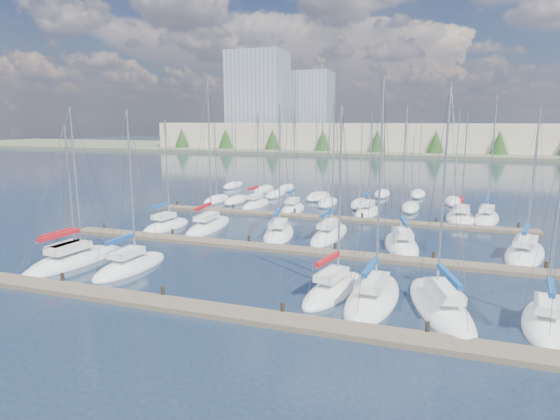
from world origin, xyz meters
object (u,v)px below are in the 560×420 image
(sailboat_c, at_px, (130,266))
(sailboat_e, at_px, (373,297))
(sailboat_f, at_px, (440,306))
(sailboat_q, at_px, (460,218))
(sailboat_l, at_px, (401,245))
(sailboat_g, at_px, (546,323))
(sailboat_k, at_px, (329,234))
(sailboat_n, at_px, (256,204))
(sailboat_h, at_px, (166,226))
(sailboat_i, at_px, (209,226))
(sailboat_o, at_px, (293,209))
(sailboat_a, at_px, (69,259))
(sailboat_b, at_px, (74,261))
(sailboat_r, at_px, (486,218))
(sailboat_j, at_px, (279,234))
(sailboat_d, at_px, (334,290))
(sailboat_m, at_px, (525,254))
(sailboat_p, at_px, (367,212))

(sailboat_c, bearing_deg, sailboat_e, 2.40)
(sailboat_c, xyz_separation_m, sailboat_f, (22.50, -0.52, -0.00))
(sailboat_q, xyz_separation_m, sailboat_l, (-5.38, -14.15, 0.00))
(sailboat_e, xyz_separation_m, sailboat_g, (9.57, -0.63, 0.01))
(sailboat_k, bearing_deg, sailboat_e, -64.40)
(sailboat_n, bearing_deg, sailboat_f, -47.00)
(sailboat_e, height_order, sailboat_h, sailboat_e)
(sailboat_h, bearing_deg, sailboat_i, 22.80)
(sailboat_q, bearing_deg, sailboat_h, -152.74)
(sailboat_k, height_order, sailboat_o, sailboat_k)
(sailboat_a, bearing_deg, sailboat_b, -14.68)
(sailboat_b, bearing_deg, sailboat_k, 47.49)
(sailboat_e, relative_size, sailboat_b, 1.12)
(sailboat_l, bearing_deg, sailboat_o, 126.19)
(sailboat_k, bearing_deg, sailboat_r, 44.62)
(sailboat_q, bearing_deg, sailboat_j, -139.96)
(sailboat_b, height_order, sailboat_c, sailboat_b)
(sailboat_d, height_order, sailboat_g, sailboat_d)
(sailboat_b, distance_m, sailboat_m, 36.97)
(sailboat_i, bearing_deg, sailboat_k, -1.44)
(sailboat_r, height_order, sailboat_g, sailboat_r)
(sailboat_h, xyz_separation_m, sailboat_o, (9.74, 13.47, 0.01))
(sailboat_p, height_order, sailboat_c, sailboat_p)
(sailboat_q, bearing_deg, sailboat_l, -110.01)
(sailboat_k, bearing_deg, sailboat_n, 137.88)
(sailboat_n, bearing_deg, sailboat_i, -86.24)
(sailboat_m, distance_m, sailboat_o, 27.38)
(sailboat_o, height_order, sailboat_g, sailboat_o)
(sailboat_a, height_order, sailboat_c, sailboat_c)
(sailboat_p, xyz_separation_m, sailboat_g, (14.14, -28.34, 0.00))
(sailboat_b, bearing_deg, sailboat_d, 7.37)
(sailboat_b, height_order, sailboat_n, sailboat_n)
(sailboat_r, distance_m, sailboat_l, 17.14)
(sailboat_o, xyz_separation_m, sailboat_l, (14.33, -12.97, -0.02))
(sailboat_n, bearing_deg, sailboat_l, -32.58)
(sailboat_k, bearing_deg, sailboat_q, 48.50)
(sailboat_n, bearing_deg, sailboat_c, -84.88)
(sailboat_j, bearing_deg, sailboat_p, 54.36)
(sailboat_p, bearing_deg, sailboat_h, -137.41)
(sailboat_p, distance_m, sailboat_o, 9.22)
(sailboat_r, relative_size, sailboat_f, 1.04)
(sailboat_b, bearing_deg, sailboat_e, 6.02)
(sailboat_h, relative_size, sailboat_m, 0.92)
(sailboat_i, xyz_separation_m, sailboat_g, (28.76, -15.14, -0.00))
(sailboat_h, relative_size, sailboat_g, 1.00)
(sailboat_g, bearing_deg, sailboat_k, 143.64)
(sailboat_d, bearing_deg, sailboat_j, 134.83)
(sailboat_b, distance_m, sailboat_i, 15.04)
(sailboat_h, bearing_deg, sailboat_n, 79.33)
(sailboat_g, bearing_deg, sailboat_l, 130.61)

